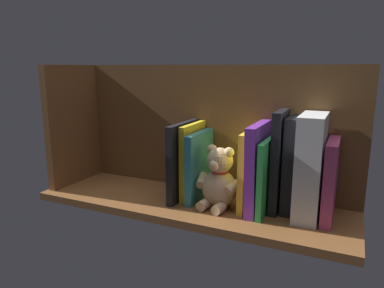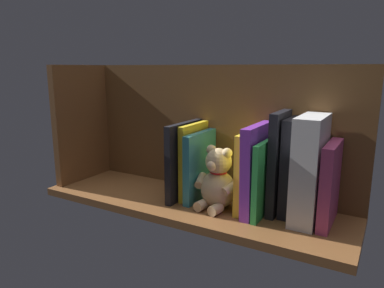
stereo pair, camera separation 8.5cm
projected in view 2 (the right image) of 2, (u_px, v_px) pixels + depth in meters
The scene contains 14 objects.
ground_plane at pixel (192, 204), 103.16cm from camera, with size 90.69×28.33×2.20cm, color brown.
shelf_back_panel at pixel (211, 129), 108.91cm from camera, with size 90.69×1.50×38.65cm, color brown.
shelf_side_divider at pixel (81, 123), 119.95cm from camera, with size 2.40×22.33×38.65cm, color brown.
book_0 at pixel (330, 184), 85.44cm from camera, with size 2.70×15.33×20.43cm, color #B23F72.
dictionary_thick_white at pixel (310, 169), 86.97cm from camera, with size 6.13×15.70×26.61cm, color silver.
book_1 at pixel (291, 167), 91.32cm from camera, with size 2.88×11.76×25.43cm, color black.
book_2 at pixel (279, 163), 92.14cm from camera, with size 2.21×12.99×26.97cm, color black.
book_3 at pixel (266, 177), 92.02cm from camera, with size 1.47×17.85×19.79cm, color green.
book_4 at pixel (257, 169), 92.96cm from camera, with size 2.65×17.71×23.49cm, color purple.
book_5 at pixel (248, 170), 95.23cm from camera, with size 1.71×16.05×21.37cm, color yellow.
teddy_bear at pixel (218, 181), 96.07cm from camera, with size 13.80×12.01×17.20cm.
book_6 at pixel (200, 166), 102.54cm from camera, with size 2.09×16.17×19.80cm, color teal.
book_7 at pixel (194, 161), 104.06cm from camera, with size 1.69×14.84×21.98cm, color yellow.
book_8 at pixel (184, 160), 103.81cm from camera, with size 1.89×18.04×22.36cm, color black.
Camera 2 is at (-48.44, 84.13, 37.94)cm, focal length 33.08 mm.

